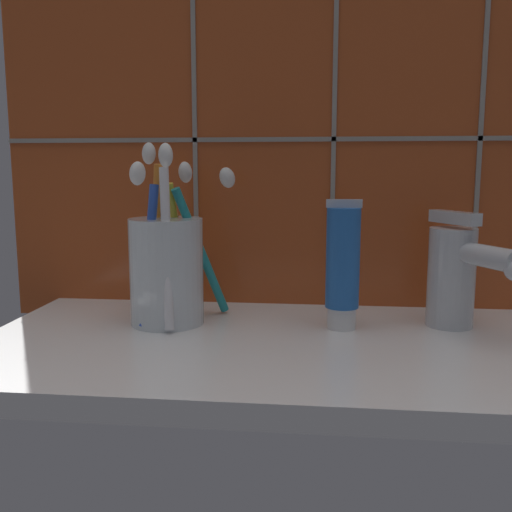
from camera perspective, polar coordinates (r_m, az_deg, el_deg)
sink_counter at (r=52.65cm, az=6.22°, el=-9.47°), size 61.70×28.88×2.00cm
tile_wall_backsplash at (r=65.45cm, az=6.64°, el=17.20°), size 71.70×1.72×54.18cm
toothbrush_cup at (r=57.28cm, az=-8.70°, el=-0.94°), size 10.39×11.12×18.12cm
toothpaste_tube at (r=55.31cm, az=8.86°, el=-0.97°), size 3.40×3.23×12.54cm
sink_faucet at (r=58.39cm, az=19.61°, el=-1.52°), size 6.84×11.03×11.33cm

